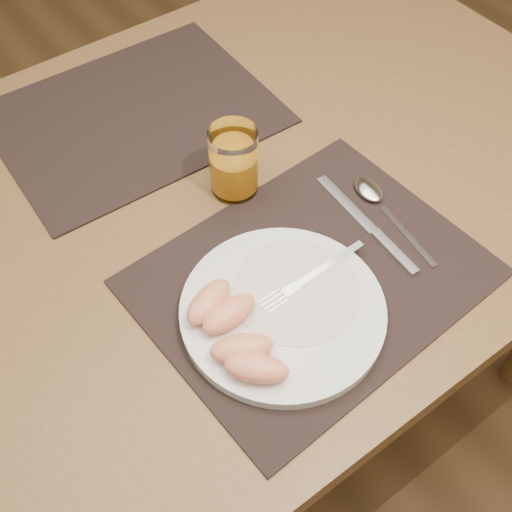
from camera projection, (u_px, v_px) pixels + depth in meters
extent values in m
plane|color=brown|center=(227.00, 399.00, 1.58)|extent=(5.00, 5.00, 0.00)
cube|color=brown|center=(210.00, 199.00, 1.00)|extent=(1.40, 0.90, 0.04)
cylinder|color=brown|center=(334.00, 109.00, 1.70)|extent=(0.06, 0.06, 0.71)
cube|color=black|center=(311.00, 277.00, 0.88)|extent=(0.47, 0.37, 0.00)
cube|color=black|center=(134.00, 115.00, 1.09)|extent=(0.46, 0.36, 0.00)
cylinder|color=white|center=(283.00, 311.00, 0.84)|extent=(0.27, 0.27, 0.02)
cylinder|color=white|center=(296.00, 291.00, 0.85)|extent=(0.17, 0.17, 0.00)
cube|color=silver|center=(331.00, 264.00, 0.87)|extent=(0.12, 0.01, 0.00)
cube|color=silver|center=(291.00, 290.00, 0.85)|extent=(0.03, 0.01, 0.00)
cube|color=silver|center=(273.00, 301.00, 0.84)|extent=(0.03, 0.02, 0.00)
cube|color=silver|center=(347.00, 204.00, 0.96)|extent=(0.02, 0.13, 0.00)
cube|color=silver|center=(394.00, 252.00, 0.90)|extent=(0.02, 0.09, 0.01)
cube|color=silver|center=(408.00, 236.00, 0.92)|extent=(0.03, 0.13, 0.00)
ellipsoid|color=silver|center=(369.00, 189.00, 0.97)|extent=(0.04, 0.06, 0.01)
cylinder|color=white|center=(234.00, 161.00, 0.94)|extent=(0.07, 0.07, 0.11)
cylinder|color=orange|center=(234.00, 171.00, 0.96)|extent=(0.06, 0.06, 0.06)
ellipsoid|color=#FF9C68|center=(256.00, 368.00, 0.76)|extent=(0.08, 0.08, 0.03)
ellipsoid|color=#FF9C68|center=(242.00, 348.00, 0.78)|extent=(0.09, 0.07, 0.03)
ellipsoid|color=#FF9C68|center=(229.00, 314.00, 0.81)|extent=(0.08, 0.04, 0.03)
ellipsoid|color=#FF9C68|center=(209.00, 302.00, 0.82)|extent=(0.09, 0.06, 0.03)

